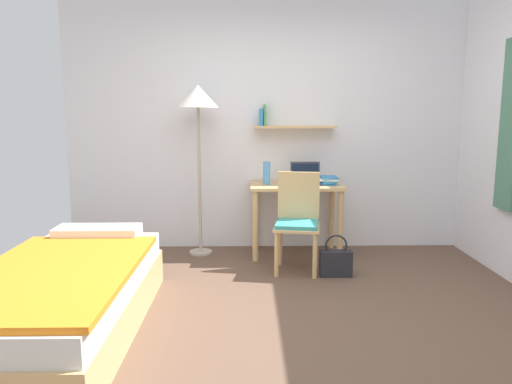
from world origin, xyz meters
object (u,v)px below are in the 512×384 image
at_px(bed, 64,298).
at_px(handbag, 336,262).
at_px(laptop, 306,178).
at_px(book_stack, 328,180).
at_px(standing_lamp, 198,105).
at_px(desk, 296,198).
at_px(water_bottle, 267,173).
at_px(desk_chair, 298,218).

xyz_separation_m(bed, handbag, (2.01, 1.11, -0.11)).
relative_size(laptop, book_stack, 1.27).
relative_size(laptop, handbag, 0.81).
relative_size(bed, standing_lamp, 1.18).
distance_m(standing_lamp, handbag, 2.04).
height_order(standing_lamp, book_stack, standing_lamp).
bearing_deg(desk, bed, -133.46).
height_order(water_bottle, book_stack, water_bottle).
height_order(bed, desk, desk).
distance_m(water_bottle, handbag, 1.17).
bearing_deg(laptop, handbag, -75.21).
bearing_deg(standing_lamp, desk_chair, -29.41).
distance_m(desk, water_bottle, 0.40).
bearing_deg(handbag, desk_chair, 148.23).
distance_m(bed, water_bottle, 2.38).
bearing_deg(book_stack, standing_lamp, 177.96).
bearing_deg(book_stack, desk, 178.01).
height_order(bed, desk_chair, desk_chair).
bearing_deg(laptop, book_stack, -11.53).
bearing_deg(handbag, desk, 112.84).
height_order(desk_chair, book_stack, desk_chair).
relative_size(desk, handbag, 2.44).
distance_m(desk_chair, water_bottle, 0.67).
xyz_separation_m(bed, laptop, (1.82, 1.85, 0.55)).
height_order(desk, desk_chair, desk_chair).
relative_size(water_bottle, book_stack, 0.95).
height_order(desk, book_stack, book_stack).
xyz_separation_m(standing_lamp, laptop, (1.09, -0.00, -0.74)).
bearing_deg(water_bottle, handbag, -49.60).
xyz_separation_m(desk, book_stack, (0.32, -0.01, 0.19)).
relative_size(bed, laptop, 6.59).
bearing_deg(bed, desk, 46.54).
relative_size(bed, book_stack, 8.38).
xyz_separation_m(desk_chair, handbag, (0.33, -0.20, -0.36)).
bearing_deg(desk_chair, standing_lamp, 150.59).
bearing_deg(standing_lamp, bed, -111.61).
relative_size(desk, book_stack, 3.83).
xyz_separation_m(desk, desk_chair, (-0.03, -0.50, -0.10)).
bearing_deg(desk, desk_chair, -93.47).
distance_m(desk_chair, book_stack, 0.67).
height_order(laptop, water_bottle, water_bottle).
distance_m(standing_lamp, book_stack, 1.51).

